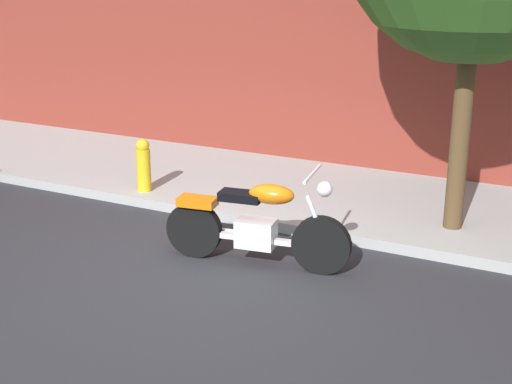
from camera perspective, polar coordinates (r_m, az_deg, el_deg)
name	(u,v)px	position (r m, az deg, el deg)	size (l,w,h in m)	color
ground_plane	(215,273)	(8.07, -3.29, -6.45)	(60.00, 60.00, 0.00)	#28282D
sidewalk	(314,195)	(10.48, 4.66, -0.20)	(22.61, 2.91, 0.14)	#9E9E9E
motorcycle	(256,225)	(8.11, 0.00, -2.65)	(2.17, 0.70, 1.16)	black
fire_hydrant	(144,170)	(10.43, -8.88, 1.77)	(0.20, 0.20, 0.91)	gold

